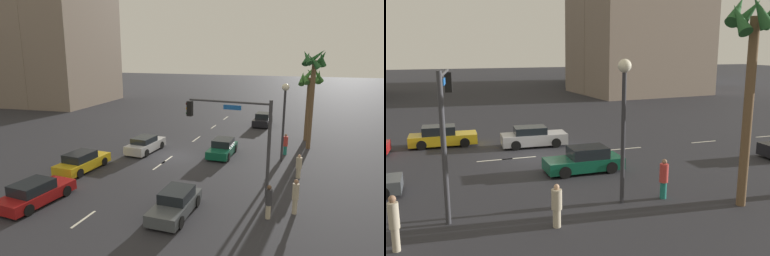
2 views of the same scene
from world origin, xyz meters
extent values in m
plane|color=#28282D|center=(0.00, 0.00, 0.00)|extent=(220.00, 220.00, 0.00)
cube|color=silver|center=(-18.00, 0.00, 0.01)|extent=(2.37, 0.14, 0.01)
cube|color=silver|center=(-12.19, 0.00, 0.01)|extent=(2.00, 0.14, 0.01)
cube|color=silver|center=(-6.06, 0.00, 0.01)|extent=(2.27, 0.14, 0.01)
cube|color=silver|center=(1.07, 0.00, 0.01)|extent=(2.09, 0.14, 0.01)
cube|color=silver|center=(2.53, 0.00, 0.01)|extent=(2.12, 0.14, 0.01)
cylinder|color=black|center=(-13.63, 4.41, 0.32)|extent=(0.65, 0.24, 0.64)
cube|color=#0F5138|center=(-1.69, 3.85, 0.47)|extent=(4.21, 1.77, 0.61)
cube|color=black|center=(-1.94, 3.85, 1.06)|extent=(2.03, 1.54, 0.58)
cylinder|color=black|center=(-0.40, 4.68, 0.32)|extent=(0.64, 0.22, 0.64)
cylinder|color=black|center=(-0.38, 3.04, 0.32)|extent=(0.64, 0.22, 0.64)
cylinder|color=black|center=(-3.00, 4.66, 0.32)|extent=(0.64, 0.22, 0.64)
cylinder|color=black|center=(-2.98, 3.02, 0.32)|extent=(0.64, 0.22, 0.64)
cube|color=gold|center=(5.31, -4.82, 0.49)|extent=(4.47, 1.87, 0.67)
cube|color=black|center=(5.58, -4.83, 1.11)|extent=(2.17, 1.60, 0.57)
cylinder|color=black|center=(3.92, -5.60, 0.32)|extent=(0.65, 0.24, 0.64)
cylinder|color=black|center=(3.97, -3.96, 0.32)|extent=(0.65, 0.24, 0.64)
cylinder|color=black|center=(6.66, -5.68, 0.32)|extent=(0.65, 0.24, 0.64)
cylinder|color=black|center=(6.71, -4.04, 0.32)|extent=(0.65, 0.24, 0.64)
cube|color=#B7B7BC|center=(-0.50, -2.72, 0.52)|extent=(4.43, 1.93, 0.72)
cube|color=black|center=(-0.24, -2.73, 1.12)|extent=(2.16, 1.62, 0.48)
cylinder|color=black|center=(-1.89, -3.47, 0.32)|extent=(0.65, 0.25, 0.64)
cylinder|color=black|center=(-1.81, -1.85, 0.32)|extent=(0.65, 0.25, 0.64)
cylinder|color=black|center=(0.80, -3.60, 0.32)|extent=(0.65, 0.25, 0.64)
cylinder|color=black|center=(0.88, -1.98, 0.32)|extent=(0.65, 0.25, 0.64)
cylinder|color=#38383D|center=(5.45, 8.48, 2.90)|extent=(0.20, 0.20, 5.81)
cylinder|color=#38383D|center=(5.23, 5.96, 5.56)|extent=(0.56, 5.05, 0.12)
cube|color=black|center=(5.01, 3.44, 4.98)|extent=(0.35, 0.35, 0.95)
sphere|color=#360503|center=(4.99, 3.26, 5.28)|extent=(0.20, 0.20, 0.20)
sphere|color=orange|center=(4.99, 3.26, 4.98)|extent=(0.20, 0.20, 0.20)
sphere|color=black|center=(4.99, 3.26, 4.68)|extent=(0.20, 0.20, 0.20)
cube|color=#1959B2|center=(5.25, 6.21, 5.24)|extent=(0.14, 1.10, 0.28)
cylinder|color=#2D2D33|center=(-1.72, 8.67, 2.80)|extent=(0.18, 0.18, 5.60)
sphere|color=#F2EACC|center=(-1.72, 8.67, 5.88)|extent=(0.56, 0.56, 0.56)
cylinder|color=#1E7266|center=(-3.68, 8.80, 0.38)|extent=(0.37, 0.37, 0.76)
cylinder|color=#BF3833|center=(-3.68, 8.80, 1.17)|extent=(0.50, 0.50, 0.83)
sphere|color=#8C664C|center=(-3.68, 8.80, 1.70)|extent=(0.22, 0.22, 0.22)
cylinder|color=#B2A58C|center=(7.15, 10.17, 0.41)|extent=(0.36, 0.36, 0.81)
cylinder|color=#B2A58C|center=(7.15, 10.17, 1.26)|extent=(0.49, 0.49, 0.89)
sphere|color=#8C664C|center=(7.15, 10.17, 1.82)|extent=(0.24, 0.24, 0.24)
cylinder|color=#B2A58C|center=(1.62, 10.11, 0.35)|extent=(0.38, 0.38, 0.70)
cylinder|color=#B2A58C|center=(1.62, 10.11, 1.09)|extent=(0.50, 0.50, 0.77)
sphere|color=tan|center=(1.62, 10.11, 1.58)|extent=(0.21, 0.21, 0.21)
cylinder|color=brown|center=(-6.40, 10.59, 3.91)|extent=(0.39, 0.39, 7.82)
cone|color=#235628|center=(-5.70, 10.53, 7.72)|extent=(0.67, 1.36, 1.44)
cone|color=#235628|center=(-6.12, 11.15, 7.91)|extent=(1.22, 0.98, 1.38)
cone|color=#235628|center=(-6.62, 9.96, 7.98)|extent=(1.39, 0.95, 1.38)
cone|color=#235628|center=(-6.03, 9.96, 8.08)|extent=(1.53, 1.22, 1.42)
cube|color=gray|center=(-21.69, -35.26, 10.28)|extent=(15.43, 13.18, 20.56)
camera|label=1|loc=(24.29, 10.61, 8.31)|focal=30.97mm
camera|label=2|loc=(5.60, 24.00, 6.63)|focal=38.53mm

